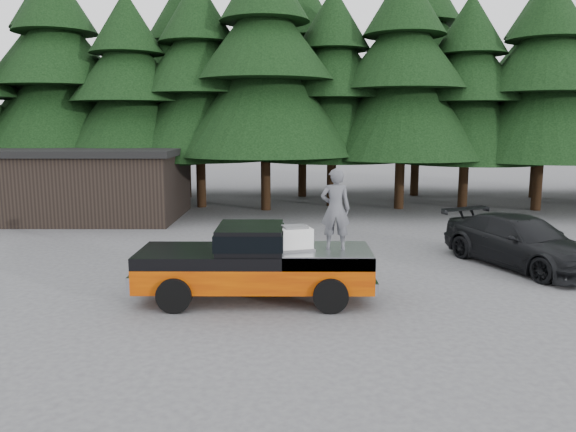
{
  "coord_description": "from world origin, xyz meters",
  "views": [
    {
      "loc": [
        0.3,
        -14.33,
        4.43
      ],
      "look_at": [
        0.23,
        0.0,
        2.06
      ],
      "focal_mm": 35.0,
      "sensor_mm": 36.0,
      "label": 1
    }
  ],
  "objects_px": {
    "air_compressor": "(295,239)",
    "pickup_truck": "(255,274)",
    "parked_car": "(521,242)",
    "utility_building": "(94,183)",
    "man_on_bed": "(335,209)"
  },
  "relations": [
    {
      "from": "pickup_truck",
      "to": "air_compressor",
      "type": "xyz_separation_m",
      "value": [
        1.01,
        -0.09,
        0.93
      ]
    },
    {
      "from": "pickup_truck",
      "to": "man_on_bed",
      "type": "relative_size",
      "value": 2.96
    },
    {
      "from": "man_on_bed",
      "to": "utility_building",
      "type": "xyz_separation_m",
      "value": [
        -10.4,
        12.62,
        -0.68
      ]
    },
    {
      "from": "pickup_truck",
      "to": "utility_building",
      "type": "bearing_deg",
      "value": 123.69
    },
    {
      "from": "pickup_truck",
      "to": "man_on_bed",
      "type": "height_order",
      "value": "man_on_bed"
    },
    {
      "from": "utility_building",
      "to": "air_compressor",
      "type": "bearing_deg",
      "value": -53.45
    },
    {
      "from": "man_on_bed",
      "to": "utility_building",
      "type": "distance_m",
      "value": 16.37
    },
    {
      "from": "parked_car",
      "to": "utility_building",
      "type": "bearing_deg",
      "value": 126.52
    },
    {
      "from": "pickup_truck",
      "to": "air_compressor",
      "type": "distance_m",
      "value": 1.38
    },
    {
      "from": "man_on_bed",
      "to": "pickup_truck",
      "type": "bearing_deg",
      "value": 1.57
    },
    {
      "from": "air_compressor",
      "to": "parked_car",
      "type": "xyz_separation_m",
      "value": [
        7.08,
        3.51,
        -0.8
      ]
    },
    {
      "from": "air_compressor",
      "to": "pickup_truck",
      "type": "bearing_deg",
      "value": 157.91
    },
    {
      "from": "pickup_truck",
      "to": "utility_building",
      "type": "height_order",
      "value": "utility_building"
    },
    {
      "from": "air_compressor",
      "to": "utility_building",
      "type": "height_order",
      "value": "utility_building"
    },
    {
      "from": "parked_car",
      "to": "utility_building",
      "type": "relative_size",
      "value": 0.65
    }
  ]
}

